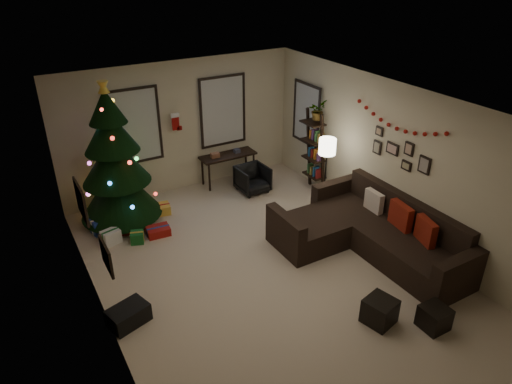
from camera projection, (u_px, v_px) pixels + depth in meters
floor at (269, 272)px, 7.43m from camera, size 7.00×7.00×0.00m
ceiling at (272, 108)px, 6.18m from camera, size 7.00×7.00×0.00m
wall_back at (180, 127)px, 9.48m from camera, size 5.00×0.00×5.00m
wall_front at (479, 361)px, 4.12m from camera, size 5.00×0.00×5.00m
wall_left at (97, 247)px, 5.69m from camera, size 0.00×7.00×7.00m
wall_right at (396, 163)px, 7.91m from camera, size 0.00×7.00×7.00m
window_back_left at (134, 126)px, 8.95m from camera, size 1.05×0.06×1.50m
window_back_right at (223, 111)px, 9.79m from camera, size 1.05×0.06×1.50m
window_right_wall at (307, 114)px, 9.78m from camera, size 0.06×0.90×1.30m
christmas_tree at (115, 165)px, 8.34m from camera, size 1.48×1.48×2.75m
presents at (132, 227)px, 8.42m from camera, size 1.50×1.01×0.28m
sofa at (369, 233)px, 7.89m from camera, size 2.09×3.01×0.92m
pillow_red_a at (426, 232)px, 7.30m from camera, size 0.24×0.46×0.44m
pillow_red_b at (401, 217)px, 7.71m from camera, size 0.19×0.49×0.48m
pillow_cream at (374, 202)px, 8.19m from camera, size 0.12×0.39×0.39m
ottoman_near at (380, 311)px, 6.37m from camera, size 0.47×0.47×0.37m
ottoman_far at (434, 318)px, 6.28m from camera, size 0.35×0.35×0.33m
desk at (228, 158)px, 10.04m from camera, size 1.22×0.44×0.66m
desk_chair at (253, 179)px, 9.78m from camera, size 0.58×0.54×0.57m
bookshelf at (315, 153)px, 9.58m from camera, size 0.30×0.52×1.76m
potted_plant at (317, 107)px, 9.13m from camera, size 0.59×0.56×0.51m
floor_lamp at (327, 151)px, 8.61m from camera, size 0.32×0.32×1.50m
art_map at (81, 202)px, 6.20m from camera, size 0.04×0.60×0.50m
art_abstract at (106, 257)px, 5.29m from camera, size 0.04×0.45×0.35m
gallery at (400, 153)px, 7.74m from camera, size 0.03×1.25×0.54m
garland at (398, 122)px, 7.59m from camera, size 0.08×1.90×0.30m
stocking_left at (176, 121)px, 9.21m from camera, size 0.20×0.05×0.36m
stocking_right at (187, 120)px, 9.60m from camera, size 0.20×0.05×0.36m
storage_bin at (128, 315)px, 6.37m from camera, size 0.62×0.50×0.27m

